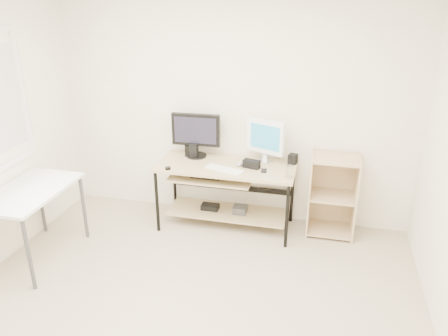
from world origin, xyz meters
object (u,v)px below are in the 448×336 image
Objects in this scene: audio_controller at (188,151)px; black_monitor at (196,133)px; side_table at (30,197)px; desk at (224,182)px; white_imac at (265,138)px; shelf_unit at (332,194)px.

black_monitor is at bearing 34.20° from audio_controller.
desk is at bearing 32.65° from side_table.
side_table is 7.18× the size of audio_controller.
desk is 2.75× the size of black_monitor.
black_monitor is 0.23m from audio_controller.
side_table is at bearing -120.23° from audio_controller.
white_imac reaches higher than desk.
audio_controller is (-0.86, -0.06, -0.21)m from white_imac.
desk and side_table have the same top height.
black_monitor is 3.92× the size of audio_controller.
black_monitor is 1.14× the size of white_imac.
side_table is at bearing -147.35° from desk.
white_imac reaches higher than shelf_unit.
desk is 0.55m from audio_controller.
side_table is at bearing -138.43° from black_monitor.
white_imac is at bearing 177.41° from shelf_unit.
desk is at bearing -26.93° from black_monitor.
white_imac is at bearing 18.71° from audio_controller.
white_imac is at bearing -0.03° from black_monitor.
audio_controller reaches higher than desk.
side_table is 1.82m from black_monitor.
black_monitor is at bearing -156.34° from white_imac.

